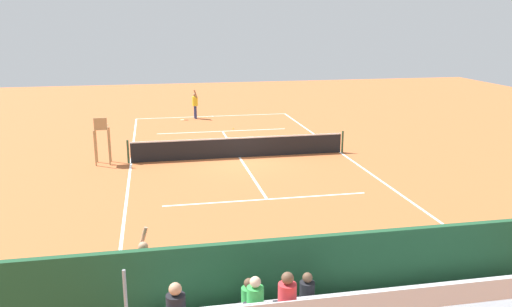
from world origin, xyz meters
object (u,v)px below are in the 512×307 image
object	(u,v)px
tennis_net	(239,147)
equipment_bag	(404,290)
courtside_bench	(469,266)
umpire_chair	(102,135)
tennis_player	(195,103)
line_judge	(144,270)
tennis_ball_near	(233,129)
tennis_racket	(183,120)

from	to	relation	value
tennis_net	equipment_bag	bearing A→B (deg)	97.13
courtside_bench	umpire_chair	bearing A→B (deg)	-54.20
tennis_player	line_judge	xyz separation A→B (m)	(3.06, 23.25, 0.00)
umpire_chair	line_judge	bearing A→B (deg)	98.57
courtside_bench	tennis_player	size ratio (longest dim) A/B	0.93
tennis_net	courtside_bench	world-z (taller)	tennis_net
tennis_player	tennis_ball_near	distance (m)	4.41
tennis_net	line_judge	bearing A→B (deg)	71.69
tennis_ball_near	line_judge	xyz separation A→B (m)	(4.96, 19.39, 0.98)
courtside_bench	tennis_net	bearing A→B (deg)	-75.58
tennis_net	line_judge	size ratio (longest dim) A/B	5.35
equipment_bag	courtside_bench	bearing A→B (deg)	-175.77
tennis_player	line_judge	world-z (taller)	same
line_judge	equipment_bag	bearing A→B (deg)	174.75
tennis_net	umpire_chair	bearing A→B (deg)	-0.54
tennis_net	tennis_racket	bearing A→B (deg)	-78.32
umpire_chair	tennis_racket	size ratio (longest dim) A/B	3.65
tennis_net	tennis_ball_near	world-z (taller)	tennis_net
courtside_bench	equipment_bag	xyz separation A→B (m)	(1.74, 0.13, -0.38)
tennis_player	tennis_ball_near	size ratio (longest dim) A/B	29.18
umpire_chair	line_judge	xyz separation A→B (m)	(-1.95, 12.91, -0.30)
tennis_net	tennis_racket	distance (m)	10.21
tennis_racket	tennis_net	bearing A→B (deg)	101.68
tennis_net	tennis_ball_near	bearing A→B (deg)	-96.20
tennis_net	tennis_player	xyz separation A→B (m)	(1.19, -10.39, 0.51)
courtside_bench	tennis_ball_near	bearing A→B (deg)	-82.23
line_judge	tennis_player	bearing A→B (deg)	-97.50
tennis_net	tennis_racket	size ratio (longest dim) A/B	17.57
equipment_bag	tennis_ball_near	bearing A→B (deg)	-87.22
equipment_bag	tennis_net	bearing A→B (deg)	-82.87
tennis_racket	courtside_bench	bearing A→B (deg)	103.25
courtside_bench	line_judge	bearing A→B (deg)	-3.11
tennis_net	umpire_chair	distance (m)	6.25
umpire_chair	courtside_bench	xyz separation A→B (m)	(-9.61, 13.33, -0.76)
tennis_racket	line_judge	distance (m)	22.96
equipment_bag	tennis_racket	distance (m)	23.68
courtside_bench	tennis_player	bearing A→B (deg)	-78.99
tennis_ball_near	line_judge	distance (m)	20.04
courtside_bench	line_judge	xyz separation A→B (m)	(7.67, -0.42, 0.46)
umpire_chair	courtside_bench	distance (m)	16.45
equipment_bag	tennis_player	distance (m)	23.98
courtside_bench	tennis_ball_near	distance (m)	20.00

